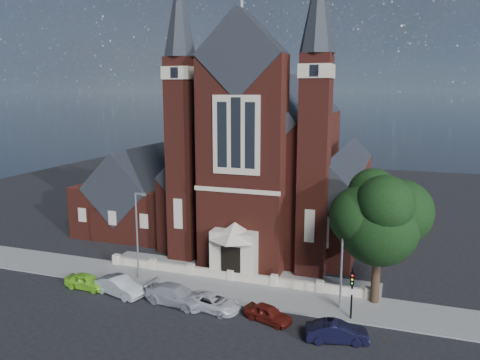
# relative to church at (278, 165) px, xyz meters

# --- Properties ---
(ground) EXTENTS (120.00, 120.00, 0.00)m
(ground) POSITION_rel_church_xyz_m (0.00, -7.94, -8.19)
(ground) COLOR black
(ground) RESTS_ON ground
(pavement_strip) EXTENTS (60.00, 5.00, 0.12)m
(pavement_strip) POSITION_rel_church_xyz_m (0.00, -18.44, -8.19)
(pavement_strip) COLOR slate
(pavement_strip) RESTS_ON ground
(forecourt_paving) EXTENTS (26.00, 3.00, 0.14)m
(forecourt_paving) POSITION_rel_church_xyz_m (0.00, -14.44, -8.19)
(forecourt_paving) COLOR slate
(forecourt_paving) RESTS_ON ground
(forecourt_wall) EXTENTS (24.00, 0.40, 0.90)m
(forecourt_wall) POSITION_rel_church_xyz_m (0.00, -16.44, -8.19)
(forecourt_wall) COLOR #C4B39C
(forecourt_wall) RESTS_ON ground
(church) EXTENTS (20.01, 34.90, 29.20)m
(church) POSITION_rel_church_xyz_m (0.00, 0.00, 0.00)
(church) COLOR #541F16
(church) RESTS_ON ground
(parish_hall) EXTENTS (12.00, 12.20, 10.24)m
(parish_hall) POSITION_rel_church_xyz_m (-16.00, -4.94, -4.17)
(parish_hall) COLOR #541F16
(parish_hall) RESTS_ON ground
(street_tree) EXTENTS (6.40, 6.60, 10.70)m
(street_tree) POSITION_rel_church_xyz_m (12.60, -17.23, -1.23)
(street_tree) COLOR black
(street_tree) RESTS_ON ground
(street_lamp_left) EXTENTS (1.16, 0.22, 8.09)m
(street_lamp_left) POSITION_rel_church_xyz_m (-7.91, -18.94, -3.59)
(street_lamp_left) COLOR gray
(street_lamp_left) RESTS_ON ground
(street_lamp_right) EXTENTS (1.16, 0.22, 8.09)m
(street_lamp_right) POSITION_rel_church_xyz_m (10.09, -18.94, -3.59)
(street_lamp_right) COLOR gray
(street_lamp_right) RESTS_ON ground
(traffic_signal) EXTENTS (0.28, 0.42, 4.00)m
(traffic_signal) POSITION_rel_church_xyz_m (11.00, -20.52, -5.60)
(traffic_signal) COLOR black
(traffic_signal) RESTS_ON ground
(car_lime_van) EXTENTS (3.98, 1.76, 1.33)m
(car_lime_van) POSITION_rel_church_xyz_m (-11.22, -22.15, -7.52)
(car_lime_van) COLOR #87DB2B
(car_lime_van) RESTS_ON ground
(car_silver_a) EXTENTS (4.92, 2.76, 1.53)m
(car_silver_a) POSITION_rel_church_xyz_m (-7.77, -22.33, -7.42)
(car_silver_a) COLOR #9DA0A4
(car_silver_a) RESTS_ON ground
(car_silver_b) EXTENTS (5.55, 2.90, 1.53)m
(car_silver_b) POSITION_rel_church_xyz_m (-2.51, -22.33, -7.42)
(car_silver_b) COLOR #A2A6AA
(car_silver_b) RESTS_ON ground
(car_white_suv) EXTENTS (4.84, 2.98, 1.25)m
(car_white_suv) POSITION_rel_church_xyz_m (0.67, -22.32, -7.56)
(car_white_suv) COLOR silver
(car_white_suv) RESTS_ON ground
(car_dark_red) EXTENTS (4.00, 2.59, 1.27)m
(car_dark_red) POSITION_rel_church_xyz_m (5.22, -22.70, -7.55)
(car_dark_red) COLOR #5D1610
(car_dark_red) RESTS_ON ground
(car_navy) EXTENTS (4.48, 2.45, 1.40)m
(car_navy) POSITION_rel_church_xyz_m (10.43, -23.91, -7.49)
(car_navy) COLOR black
(car_navy) RESTS_ON ground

